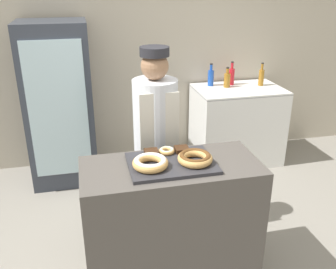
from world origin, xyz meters
The scene contains 15 objects.
wall_back centered at (0.00, 2.13, 1.35)m, with size 8.00×0.06×2.70m.
display_counter centered at (0.00, 0.00, 0.46)m, with size 1.21×0.55×0.93m.
serving_tray centered at (0.00, 0.00, 0.94)m, with size 0.57×0.42×0.02m.
donut_light_glaze centered at (-0.15, -0.04, 0.99)m, with size 0.23×0.23×0.06m.
donut_chocolate_glaze centered at (0.15, -0.04, 0.99)m, with size 0.23×0.23×0.06m.
donut_mini_center centered at (0.00, 0.14, 0.97)m, with size 0.11×0.11×0.03m.
brownie_back_left centered at (-0.11, 0.14, 0.97)m, with size 0.09×0.09×0.03m.
brownie_back_right centered at (0.11, 0.14, 0.97)m, with size 0.09×0.09×0.03m.
baker_person centered at (0.01, 0.56, 0.85)m, with size 0.35×0.35×1.62m.
beverage_fridge centered at (-0.79, 1.73, 0.85)m, with size 0.68×0.62×1.70m.
chest_freezer centered at (1.23, 1.74, 0.46)m, with size 1.00×0.67×0.91m.
bottle_amber centered at (1.10, 1.82, 1.00)m, with size 0.07×0.07×0.23m.
bottle_blue centered at (0.94, 1.92, 1.01)m, with size 0.07×0.07×0.26m.
bottle_amber_b centered at (1.52, 1.79, 1.01)m, with size 0.06×0.06×0.27m.
bottle_red centered at (1.19, 1.91, 1.01)m, with size 0.07×0.07×0.28m.
Camera 1 is at (-0.53, -2.16, 2.08)m, focal length 40.00 mm.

